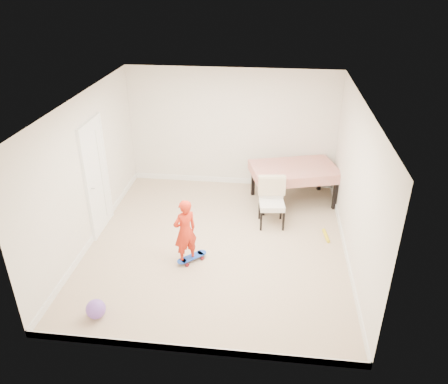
# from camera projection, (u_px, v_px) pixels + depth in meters

# --- Properties ---
(ground) EXTENTS (5.00, 5.00, 0.00)m
(ground) POSITION_uv_depth(u_px,v_px,m) (217.00, 244.00, 7.82)
(ground) COLOR tan
(ground) RESTS_ON ground
(ceiling) EXTENTS (4.50, 5.00, 0.04)m
(ceiling) POSITION_uv_depth(u_px,v_px,m) (216.00, 103.00, 6.62)
(ceiling) COLOR white
(ceiling) RESTS_ON wall_back
(wall_back) EXTENTS (4.50, 0.04, 2.60)m
(wall_back) POSITION_uv_depth(u_px,v_px,m) (232.00, 129.00, 9.40)
(wall_back) COLOR silver
(wall_back) RESTS_ON ground
(wall_front) EXTENTS (4.50, 0.04, 2.60)m
(wall_front) POSITION_uv_depth(u_px,v_px,m) (188.00, 271.00, 5.03)
(wall_front) COLOR silver
(wall_front) RESTS_ON ground
(wall_left) EXTENTS (0.04, 5.00, 2.60)m
(wall_left) POSITION_uv_depth(u_px,v_px,m) (87.00, 172.00, 7.45)
(wall_left) COLOR silver
(wall_left) RESTS_ON ground
(wall_right) EXTENTS (0.04, 5.00, 2.60)m
(wall_right) POSITION_uv_depth(u_px,v_px,m) (354.00, 186.00, 6.99)
(wall_right) COLOR silver
(wall_right) RESTS_ON ground
(door) EXTENTS (0.11, 0.94, 2.11)m
(door) POSITION_uv_depth(u_px,v_px,m) (97.00, 179.00, 7.84)
(door) COLOR white
(door) RESTS_ON ground
(baseboard_back) EXTENTS (4.50, 0.02, 0.12)m
(baseboard_back) POSITION_uv_depth(u_px,v_px,m) (231.00, 180.00, 9.98)
(baseboard_back) COLOR white
(baseboard_back) RESTS_ON ground
(baseboard_front) EXTENTS (4.50, 0.02, 0.12)m
(baseboard_front) POSITION_uv_depth(u_px,v_px,m) (192.00, 349.00, 5.60)
(baseboard_front) COLOR white
(baseboard_front) RESTS_ON ground
(baseboard_left) EXTENTS (0.02, 5.00, 0.12)m
(baseboard_left) POSITION_uv_depth(u_px,v_px,m) (97.00, 233.00, 8.02)
(baseboard_left) COLOR white
(baseboard_left) RESTS_ON ground
(baseboard_right) EXTENTS (0.02, 5.00, 0.12)m
(baseboard_right) POSITION_uv_depth(u_px,v_px,m) (345.00, 249.00, 7.56)
(baseboard_right) COLOR white
(baseboard_right) RESTS_ON ground
(dining_table) EXTENTS (1.92, 1.49, 0.80)m
(dining_table) POSITION_uv_depth(u_px,v_px,m) (293.00, 184.00, 9.03)
(dining_table) COLOR #B50920
(dining_table) RESTS_ON ground
(dining_chair) EXTENTS (0.58, 0.65, 0.94)m
(dining_chair) POSITION_uv_depth(u_px,v_px,m) (272.00, 203.00, 8.19)
(dining_chair) COLOR silver
(dining_chair) RESTS_ON ground
(skateboard) EXTENTS (0.54, 0.53, 0.08)m
(skateboard) POSITION_uv_depth(u_px,v_px,m) (192.00, 259.00, 7.36)
(skateboard) COLOR blue
(skateboard) RESTS_ON ground
(child) EXTENTS (0.49, 0.48, 1.14)m
(child) POSITION_uv_depth(u_px,v_px,m) (185.00, 233.00, 7.09)
(child) COLOR red
(child) RESTS_ON ground
(balloon) EXTENTS (0.28, 0.28, 0.28)m
(balloon) POSITION_uv_depth(u_px,v_px,m) (96.00, 309.00, 6.14)
(balloon) COLOR #7E52C6
(balloon) RESTS_ON ground
(foam_toy) EXTENTS (0.11, 0.40, 0.06)m
(foam_toy) POSITION_uv_depth(u_px,v_px,m) (326.00, 236.00, 8.00)
(foam_toy) COLOR yellow
(foam_toy) RESTS_ON ground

